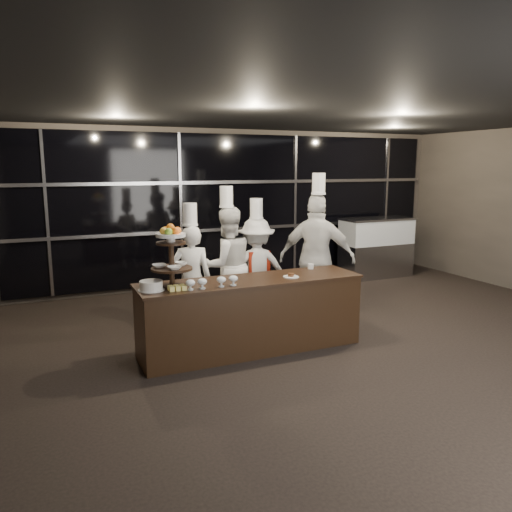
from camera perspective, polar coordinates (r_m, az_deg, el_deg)
name	(u,v)px	position (r m, az deg, el deg)	size (l,w,h in m)	color
room	(414,243)	(5.57, 17.65, 1.41)	(10.00, 10.00, 10.00)	black
window_wall	(240,208)	(9.80, -1.83, 5.56)	(8.60, 0.10, 2.80)	black
buffet_counter	(251,314)	(6.32, -0.56, -6.69)	(2.84, 0.74, 0.92)	black
display_stand	(171,252)	(5.81, -9.67, 0.49)	(0.48, 0.48, 0.74)	black
compotes	(212,281)	(5.78, -5.05, -2.86)	(0.63, 0.11, 0.12)	silver
layer_cake	(151,286)	(5.78, -11.90, -3.34)	(0.30, 0.30, 0.11)	white
pastry_squares	(177,288)	(5.73, -9.01, -3.61)	(0.19, 0.13, 0.05)	#F2E376
small_plate	(291,276)	(6.33, 4.02, -2.31)	(0.20, 0.20, 0.05)	white
chef_cup	(311,266)	(6.86, 6.27, -1.19)	(0.08, 0.08, 0.07)	white
display_case	(376,244)	(10.74, 13.56, 1.31)	(1.51, 0.66, 1.24)	#A5A5AA
chef_a	(192,277)	(6.95, -7.38, -2.42)	(0.63, 0.50, 1.82)	white
chef_b	(227,265)	(7.33, -3.33, -1.02)	(0.86, 0.68, 2.03)	white
chef_c	(256,268)	(7.57, 0.03, -1.38)	(1.08, 0.75, 1.84)	silver
chef_d	(317,258)	(7.43, 6.99, -0.20)	(1.17, 1.05, 2.21)	silver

